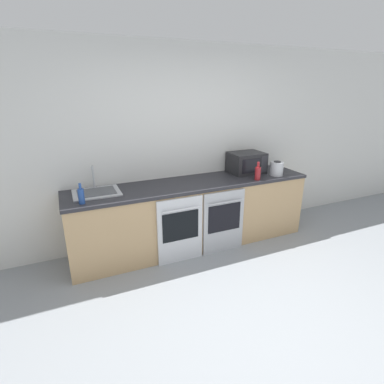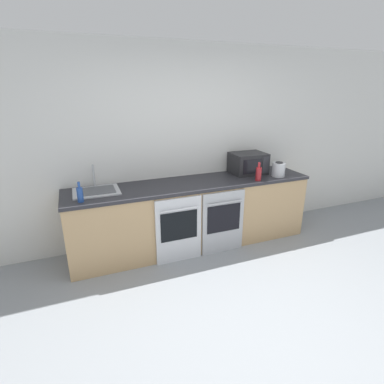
% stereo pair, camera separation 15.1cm
% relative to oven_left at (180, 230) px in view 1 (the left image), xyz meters
% --- Properties ---
extents(ground_plane, '(16.00, 16.00, 0.00)m').
position_rel_oven_left_xyz_m(ground_plane, '(0.32, -1.40, -0.42)').
color(ground_plane, gray).
extents(wall_back, '(10.00, 0.06, 2.60)m').
position_rel_oven_left_xyz_m(wall_back, '(0.32, 0.71, 0.88)').
color(wall_back, silver).
rests_on(wall_back, ground_plane).
extents(counter_back, '(3.20, 0.68, 0.89)m').
position_rel_oven_left_xyz_m(counter_back, '(0.32, 0.35, 0.02)').
color(counter_back, tan).
rests_on(counter_back, ground_plane).
extents(oven_left, '(0.58, 0.06, 0.83)m').
position_rel_oven_left_xyz_m(oven_left, '(0.00, 0.00, 0.00)').
color(oven_left, silver).
rests_on(oven_left, ground_plane).
extents(oven_right, '(0.58, 0.06, 0.83)m').
position_rel_oven_left_xyz_m(oven_right, '(0.60, 0.00, 0.00)').
color(oven_right, '#A8AAAF').
rests_on(oven_right, ground_plane).
extents(microwave, '(0.48, 0.37, 0.29)m').
position_rel_oven_left_xyz_m(microwave, '(1.21, 0.46, 0.61)').
color(microwave, '#232326').
rests_on(microwave, counter_back).
extents(bottle_red, '(0.08, 0.08, 0.24)m').
position_rel_oven_left_xyz_m(bottle_red, '(1.15, 0.10, 0.56)').
color(bottle_red, maroon).
rests_on(bottle_red, counter_back).
extents(bottle_blue, '(0.06, 0.06, 0.22)m').
position_rel_oven_left_xyz_m(bottle_blue, '(-1.06, 0.13, 0.55)').
color(bottle_blue, '#234793').
rests_on(bottle_blue, counter_back).
extents(kettle, '(0.18, 0.18, 0.20)m').
position_rel_oven_left_xyz_m(kettle, '(1.52, 0.17, 0.56)').
color(kettle, '#B7BABF').
rests_on(kettle, counter_back).
extents(sink, '(0.53, 0.42, 0.29)m').
position_rel_oven_left_xyz_m(sink, '(-0.88, 0.41, 0.48)').
color(sink, '#A8AAAF').
rests_on(sink, counter_back).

